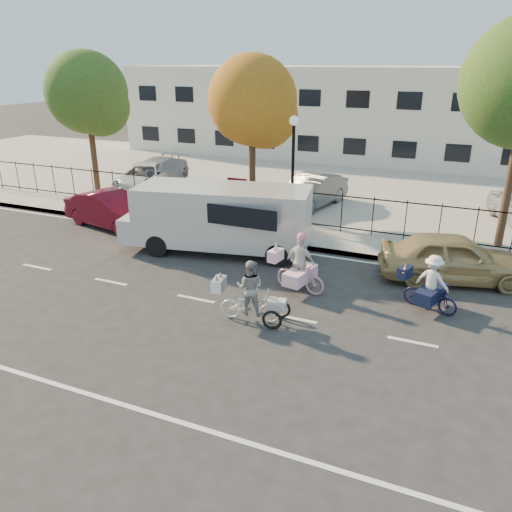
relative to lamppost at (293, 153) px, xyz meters
The scene contains 21 objects.
ground 7.50m from the lamppost, 94.21° to the right, with size 120.00×120.00×0.00m, color #333334.
road_markings 7.49m from the lamppost, 94.21° to the right, with size 60.00×9.52×0.01m, color silver, non-canonical shape.
curb 3.54m from the lamppost, 105.95° to the right, with size 60.00×0.10×0.15m, color #A8A399.
sidewalk 3.16m from the lamppost, 125.54° to the right, with size 60.00×2.20×0.15m, color #A8A399.
parking_lot 8.76m from the lamppost, 93.49° to the left, with size 60.00×15.60×0.15m, color #A8A399.
iron_fence 2.30m from the lamppost, 141.34° to the left, with size 58.00×0.06×1.50m, color black, non-canonical shape.
building 18.21m from the lamppost, 91.57° to the left, with size 34.00×10.00×6.00m, color silver.
lamppost is the anchor object (origin of this frame).
street_sign 2.90m from the lamppost, behind, with size 0.85×0.06×1.80m.
zebra_trike 7.86m from the lamppost, 78.91° to the right, with size 1.97×0.91×1.68m.
unicorn_bike 6.03m from the lamppost, 68.34° to the right, with size 1.85×1.31×1.83m.
bull_bike 7.86m from the lamppost, 40.61° to the right, with size 1.76×1.24×1.59m.
white_van 3.87m from the lamppost, 118.42° to the right, with size 6.89×3.31×2.33m.
red_sedan 7.66m from the lamppost, 161.57° to the right, with size 1.52×4.36×1.44m, color #530918.
gold_sedan 7.05m from the lamppost, 22.62° to the right, with size 1.78×4.43×1.51m, color tan.
pedestrian 6.76m from the lamppost, behind, with size 0.68×0.44×1.85m, color black.
lot_car_a 10.09m from the lamppost, 156.11° to the left, with size 1.96×4.82×1.40m, color #A1A5A9.
lot_car_b 9.62m from the lamppost, 162.13° to the left, with size 2.26×4.90×1.36m, color white.
lot_car_c 3.99m from the lamppost, 93.69° to the left, with size 1.53×4.38×1.44m, color #4F5457.
tree_west 10.58m from the lamppost, behind, with size 3.75×3.75×6.88m.
tree_mid 3.04m from the lamppost, 145.91° to the left, with size 3.67×3.65×6.70m.
Camera 1 is at (6.61, -11.13, 6.36)m, focal length 35.00 mm.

